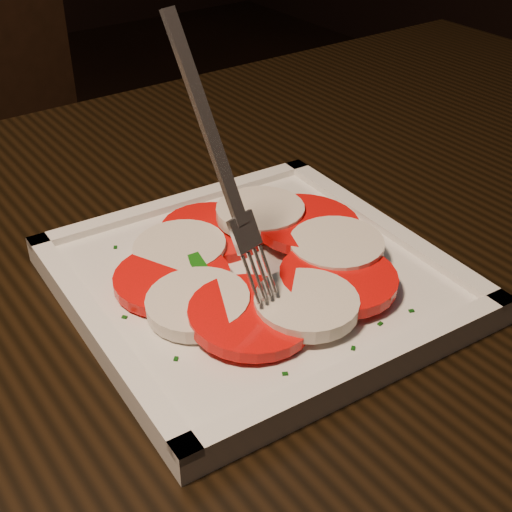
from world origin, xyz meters
TOP-DOWN VIEW (x-y plane):
  - table at (0.29, -0.20)m, footprint 1.21×0.81m
  - plate at (0.22, -0.22)m, footprint 0.27×0.27m
  - caprese_salad at (0.22, -0.22)m, footprint 0.20×0.22m
  - fork at (0.19, -0.23)m, footprint 0.05×0.09m

SIDE VIEW (x-z plane):
  - table at x=0.29m, z-range 0.28..1.03m
  - plate at x=0.22m, z-range 0.75..0.76m
  - caprese_salad at x=0.22m, z-range 0.76..0.79m
  - fork at x=0.19m, z-range 0.79..0.96m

